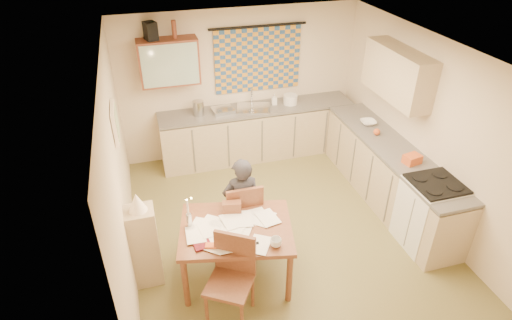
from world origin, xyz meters
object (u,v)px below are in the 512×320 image
object	(u,v)px
chair_far	(242,225)
shelf_stand	(145,246)
stove	(429,213)
dining_table	(237,251)
counter_back	(257,132)
person	(242,205)
counter_right	(388,174)

from	to	relation	value
chair_far	shelf_stand	world-z (taller)	shelf_stand
stove	chair_far	bearing A→B (deg)	164.53
dining_table	stove	bearing A→B (deg)	9.80
counter_back	stove	bearing A→B (deg)	-61.81
person	counter_right	bearing A→B (deg)	-169.21
chair_far	stove	bearing A→B (deg)	164.86
counter_back	shelf_stand	xyz separation A→B (m)	(-2.05, -2.43, 0.07)
counter_back	counter_right	size ratio (longest dim) A/B	1.12
stove	counter_right	bearing A→B (deg)	90.00
counter_back	chair_far	world-z (taller)	chair_far
counter_right	dining_table	distance (m)	2.66
dining_table	person	size ratio (longest dim) A/B	1.09
stove	shelf_stand	size ratio (longest dim) A/B	0.92
chair_far	person	size ratio (longest dim) A/B	0.76
counter_right	stove	world-z (taller)	stove
counter_back	dining_table	distance (m)	2.85
counter_back	shelf_stand	bearing A→B (deg)	-130.18
stove	dining_table	world-z (taller)	stove
counter_right	shelf_stand	world-z (taller)	shelf_stand
counter_back	counter_right	world-z (taller)	same
chair_far	shelf_stand	bearing A→B (deg)	13.74
stove	person	xyz separation A→B (m)	(-2.32, 0.61, 0.18)
counter_right	shelf_stand	bearing A→B (deg)	-169.88
chair_far	person	bearing A→B (deg)	82.61
shelf_stand	person	bearing A→B (deg)	12.24
counter_back	counter_right	xyz separation A→B (m)	(1.49, -1.80, -0.00)
dining_table	shelf_stand	size ratio (longest dim) A/B	1.38
counter_right	chair_far	distance (m)	2.34
shelf_stand	dining_table	bearing A→B (deg)	-12.81
dining_table	counter_right	bearing A→B (deg)	31.40
dining_table	person	bearing A→B (deg)	80.93
dining_table	shelf_stand	distance (m)	1.06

